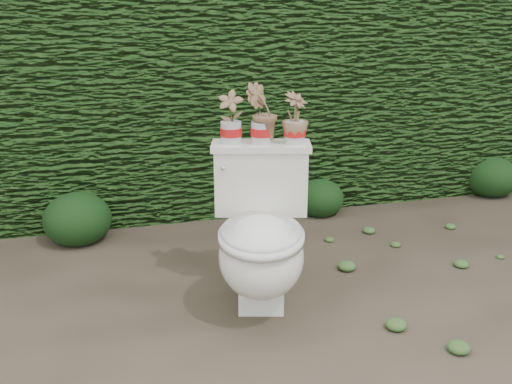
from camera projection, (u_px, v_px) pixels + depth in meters
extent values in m
plane|color=brown|center=(235.00, 297.00, 2.95)|extent=(60.00, 60.00, 0.00)
cube|color=#2D5A1E|center=(186.00, 94.00, 4.16)|extent=(8.00, 1.00, 1.60)
cube|color=white|center=(261.00, 284.00, 2.88)|extent=(0.29, 0.35, 0.20)
ellipsoid|color=white|center=(261.00, 256.00, 2.72)|extent=(0.53, 0.60, 0.39)
cube|color=white|center=(261.00, 181.00, 2.94)|extent=(0.50, 0.28, 0.34)
cube|color=white|center=(261.00, 146.00, 2.88)|extent=(0.53, 0.31, 0.03)
cylinder|color=silver|center=(224.00, 167.00, 2.81)|extent=(0.03, 0.06, 0.02)
sphere|color=silver|center=(223.00, 168.00, 2.78)|extent=(0.03, 0.03, 0.03)
imported|color=#357F27|center=(231.00, 119.00, 2.83)|extent=(0.16, 0.13, 0.25)
imported|color=#357F27|center=(262.00, 115.00, 2.82)|extent=(0.16, 0.13, 0.29)
imported|color=#357F27|center=(295.00, 120.00, 2.83)|extent=(0.19, 0.19, 0.24)
ellipsoid|color=#193C15|center=(77.00, 215.00, 3.60)|extent=(0.43, 0.43, 0.34)
ellipsoid|color=#193C15|center=(320.00, 194.00, 4.07)|extent=(0.35, 0.35, 0.28)
ellipsoid|color=#193C15|center=(491.00, 173.00, 4.47)|extent=(0.41, 0.41, 0.33)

